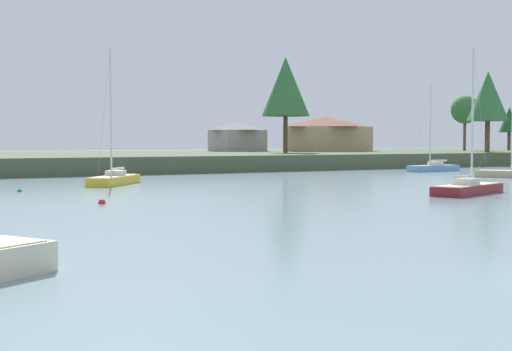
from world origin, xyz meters
TOP-DOWN VIEW (x-y plane):
  - far_shore_bank at (0.00, 84.84)m, footprint 240.85×47.39m
  - sailboat_skyblue at (43.36, 52.42)m, footprint 7.25×2.05m
  - sailboat_maroon at (19.61, 23.92)m, footprint 7.53×4.54m
  - sailboat_yellow at (1.60, 45.97)m, footprint 6.21×6.99m
  - mooring_buoy_green at (-6.91, 41.36)m, footprint 0.33×0.33m
  - mooring_buoy_red at (-4.57, 28.98)m, footprint 0.43×0.43m
  - shore_tree_right at (67.24, 66.03)m, footprint 6.23×6.23m
  - shore_tree_right_mid at (89.27, 81.01)m, footprint 3.87×3.87m
  - shore_tree_center at (77.55, 80.79)m, footprint 5.05×5.05m
  - shore_tree_far_right at (37.56, 77.15)m, footprint 7.08×7.08m
  - cottage_hillside at (38.65, 94.60)m, footprint 8.04×8.26m
  - cottage_near_water at (52.04, 87.07)m, footprint 12.91×10.25m

SIDE VIEW (x-z plane):
  - mooring_buoy_green at x=-6.91m, z-range -0.13..0.25m
  - mooring_buoy_red at x=-4.57m, z-range -0.16..0.32m
  - sailboat_maroon at x=19.61m, z-range -5.04..5.47m
  - sailboat_skyblue at x=43.36m, z-range -5.28..5.75m
  - sailboat_yellow at x=1.60m, z-range -5.66..6.14m
  - far_shore_bank at x=0.00m, z-range 0.00..1.96m
  - cottage_hillside at x=38.65m, z-range 2.03..6.94m
  - cottage_near_water at x=52.04m, z-range 2.05..7.94m
  - shore_tree_right_mid at x=89.27m, z-range 3.57..11.68m
  - shore_tree_center at x=77.55m, z-range 4.33..14.23m
  - shore_tree_right at x=67.24m, z-range 4.30..16.74m
  - shore_tree_far_right at x=37.56m, z-range 4.62..18.68m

